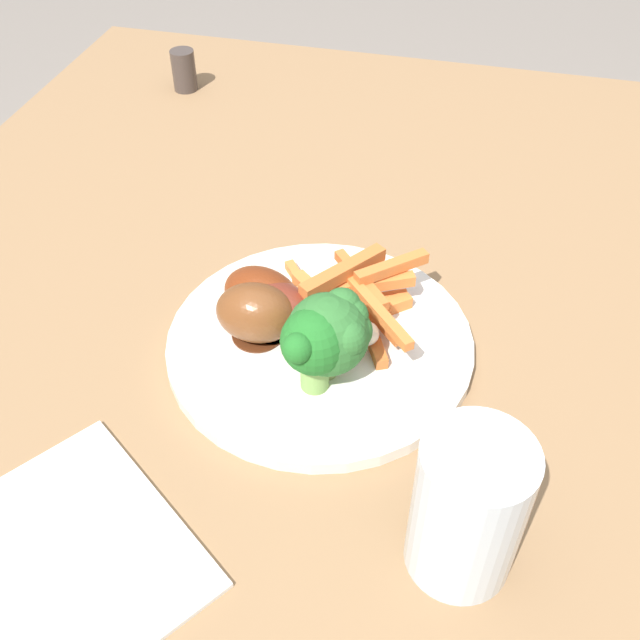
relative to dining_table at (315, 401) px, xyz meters
name	(u,v)px	position (x,y,z in m)	size (l,w,h in m)	color
dining_table	(315,401)	(0.00, 0.00, 0.00)	(1.09, 0.89, 0.73)	#8E6B47
dinner_plate	(320,343)	(-0.02, -0.01, 0.11)	(0.25, 0.25, 0.01)	white
broccoli_floret_front	(333,332)	(-0.06, -0.03, 0.16)	(0.06, 0.06, 0.07)	#8D9F52
broccoli_floret_middle	(315,342)	(-0.08, -0.02, 0.16)	(0.06, 0.05, 0.07)	#7AA450
carrot_fries_pile	(354,298)	(0.01, -0.03, 0.13)	(0.11, 0.13, 0.04)	orange
chicken_drumstick_near	(276,309)	(-0.02, 0.03, 0.13)	(0.06, 0.13, 0.04)	#4F1A11
chicken_drumstick_far	(267,299)	(-0.01, 0.04, 0.13)	(0.08, 0.12, 0.04)	#501B0B
chicken_drumstick_extra	(262,314)	(-0.03, 0.03, 0.14)	(0.05, 0.12, 0.05)	#4C2311
water_glass	(468,509)	(-0.19, -0.14, 0.15)	(0.07, 0.07, 0.11)	silver
napkin	(67,557)	(-0.25, 0.10, 0.10)	(0.17, 0.14, 0.00)	white
pepper_shaker	(184,70)	(0.38, 0.27, 0.13)	(0.03, 0.03, 0.05)	#423833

